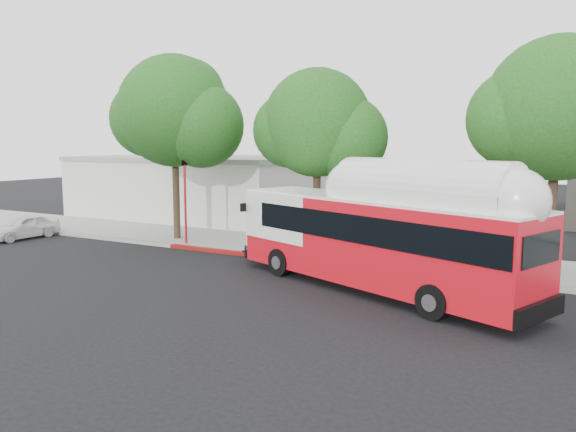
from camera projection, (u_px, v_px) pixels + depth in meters
The scene contains 11 objects.
ground at pixel (271, 284), 20.91m from camera, with size 120.00×120.00×0.00m, color black.
sidewalk at pixel (340, 252), 26.56m from camera, with size 60.00×5.00×0.15m, color gray.
curb_strip at pixel (316, 262), 24.29m from camera, with size 60.00×0.30×0.15m, color gray.
red_curb_segment at pixel (257, 255), 25.71m from camera, with size 10.00×0.32×0.16m, color maroon.
street_tree_left at pixel (182, 115), 28.92m from camera, with size 6.67×5.80×9.74m.
street_tree_mid at pixel (326, 127), 25.69m from camera, with size 5.75×5.00×8.62m.
street_tree_right at pixel (571, 114), 20.72m from camera, with size 6.21×5.40×9.18m.
low_commercial_bldg at pixel (199, 186), 39.45m from camera, with size 16.20×10.20×4.25m.
transit_bus at pixel (377, 242), 19.69m from camera, with size 12.70×6.76×3.78m.
parked_car at pixel (24, 227), 30.59m from camera, with size 3.83×1.54×1.31m, color silver.
signal_pole at pixel (185, 203), 28.10m from camera, with size 0.12×0.41×4.34m.
Camera 1 is at (10.31, -17.61, 5.25)m, focal length 35.00 mm.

